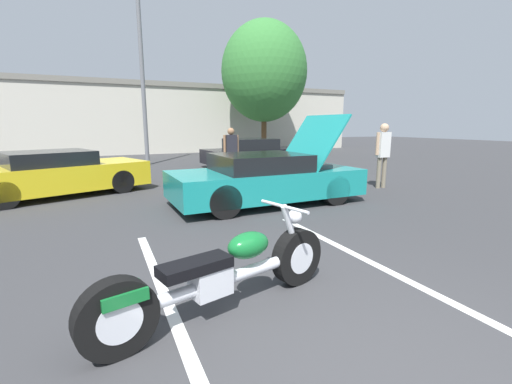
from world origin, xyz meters
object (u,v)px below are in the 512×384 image
parked_car_mid_row (57,174)px  spectator_midground (231,149)px  light_pole (143,58)px  parked_car_right_row (253,153)px  spectator_by_show_car (383,150)px  motorcycle (223,275)px  show_car_hood_open (267,178)px  tree_background (264,72)px

parked_car_mid_row → spectator_midground: size_ratio=2.67×
light_pole → spectator_midground: size_ratio=4.98×
parked_car_right_row → spectator_by_show_car: size_ratio=2.43×
parked_car_mid_row → motorcycle: bearing=-94.6°
show_car_hood_open → parked_car_right_row: size_ratio=0.98×
light_pole → tree_background: light_pole is taller
tree_background → spectator_by_show_car: tree_background is taller
tree_background → parked_car_mid_row: bearing=-138.3°
motorcycle → spectator_midground: 8.13m
show_car_hood_open → spectator_midground: (0.44, 3.49, 0.43)m
spectator_by_show_car → spectator_midground: spectator_by_show_car is taller
parked_car_mid_row → spectator_midground: spectator_midground is taller
light_pole → spectator_by_show_car: size_ratio=4.62×
light_pole → show_car_hood_open: 10.14m
parked_car_right_row → spectator_by_show_car: bearing=-83.5°
parked_car_mid_row → spectator_by_show_car: 8.75m
spectator_midground → parked_car_right_row: bearing=54.9°
tree_background → spectator_by_show_car: 12.54m
tree_background → parked_car_mid_row: (-10.32, -9.18, -4.31)m
spectator_midground → motorcycle: bearing=-111.2°
light_pole → spectator_midground: bearing=-72.1°
tree_background → show_car_hood_open: 14.16m
spectator_by_show_car → show_car_hood_open: bearing=-174.4°
motorcycle → spectator_by_show_car: (6.34, 4.44, 0.71)m
parked_car_mid_row → spectator_by_show_car: (8.33, -2.61, 0.54)m
motorcycle → parked_car_mid_row: size_ratio=0.57×
light_pole → spectator_by_show_car: (5.25, -8.82, -3.50)m
show_car_hood_open → spectator_midground: bearing=81.7°
show_car_hood_open → parked_car_right_row: show_car_hood_open is taller
light_pole → spectator_by_show_car: light_pole is taller
parked_car_right_row → spectator_midground: spectator_midground is taller
show_car_hood_open → spectator_by_show_car: 3.90m
spectator_midground → show_car_hood_open: bearing=-97.2°
tree_background → spectator_midground: (-5.40, -8.67, -3.86)m
parked_car_right_row → parked_car_mid_row: parked_car_right_row is taller
tree_background → spectator_midground: 10.92m
tree_background → parked_car_right_row: size_ratio=1.76×
parked_car_right_row → spectator_midground: bearing=-129.9°
show_car_hood_open → parked_car_mid_row: 5.38m
spectator_by_show_car → spectator_midground: size_ratio=1.08×
motorcycle → spectator_midground: size_ratio=1.53×
motorcycle → parked_car_right_row: 11.81m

